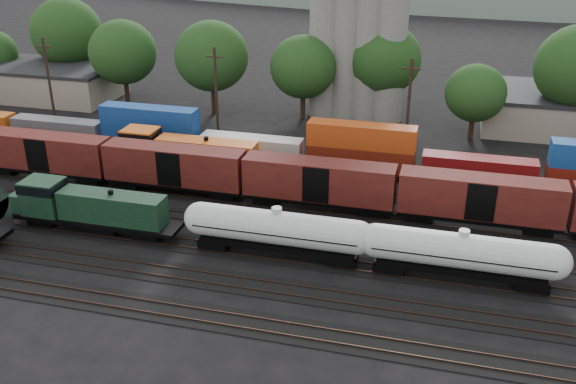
% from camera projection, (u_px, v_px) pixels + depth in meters
% --- Properties ---
extents(ground, '(600.00, 600.00, 0.00)m').
position_uv_depth(ground, '(256.00, 226.00, 61.23)').
color(ground, black).
extents(tracks, '(180.00, 33.20, 0.20)m').
position_uv_depth(tracks, '(256.00, 226.00, 61.21)').
color(tracks, black).
rests_on(tracks, ground).
extents(green_locomotive, '(16.81, 2.97, 4.45)m').
position_uv_depth(green_locomotive, '(84.00, 207.00, 59.28)').
color(green_locomotive, black).
rests_on(green_locomotive, ground).
extents(tank_car_a, '(16.90, 3.03, 4.43)m').
position_uv_depth(tank_car_a, '(277.00, 230.00, 54.92)').
color(tank_car_a, white).
rests_on(tank_car_a, ground).
extents(tank_car_b, '(16.66, 2.98, 4.37)m').
position_uv_depth(tank_car_b, '(462.00, 253.00, 51.35)').
color(tank_car_b, white).
rests_on(tank_car_b, ground).
extents(orange_locomotive, '(18.83, 3.14, 4.71)m').
position_uv_depth(orange_locomotive, '(180.00, 152.00, 71.70)').
color(orange_locomotive, black).
rests_on(orange_locomotive, ground).
extents(boxcar_string, '(138.20, 2.90, 4.20)m').
position_uv_depth(boxcar_string, '(174.00, 166.00, 66.76)').
color(boxcar_string, black).
rests_on(boxcar_string, ground).
extents(container_wall, '(160.00, 2.60, 5.80)m').
position_uv_depth(container_wall, '(221.00, 140.00, 75.41)').
color(container_wall, black).
rests_on(container_wall, ground).
extents(grain_silo, '(13.40, 5.00, 29.00)m').
position_uv_depth(grain_silo, '(356.00, 38.00, 87.47)').
color(grain_silo, gray).
rests_on(grain_silo, ground).
extents(industrial_sheds, '(119.38, 17.26, 5.10)m').
position_uv_depth(industrial_sheds, '(376.00, 103.00, 89.64)').
color(industrial_sheds, '#9E937F').
rests_on(industrial_sheds, ground).
extents(tree_band, '(165.94, 20.85, 14.49)m').
position_uv_depth(tree_band, '(349.00, 60.00, 90.12)').
color(tree_band, black).
rests_on(tree_band, ground).
extents(utility_poles, '(122.20, 0.36, 12.00)m').
position_uv_depth(utility_poles, '(309.00, 100.00, 78.01)').
color(utility_poles, black).
rests_on(utility_poles, ground).
extents(distant_hills, '(860.00, 286.00, 130.00)m').
position_uv_depth(distant_hills, '(477.00, 18.00, 292.92)').
color(distant_hills, '#59665B').
rests_on(distant_hills, ground).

